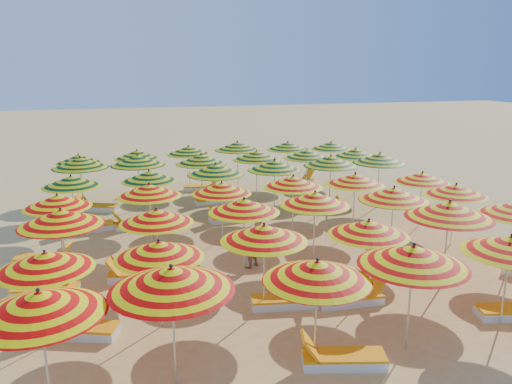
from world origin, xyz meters
TOP-DOWN VIEW (x-y plane):
  - ground at (0.00, 0.00)m, footprint 120.00×120.00m
  - umbrella_0 at (-6.13, -7.76)m, footprint 2.31×2.31m
  - umbrella_1 at (-3.89, -7.58)m, footprint 2.98×2.98m
  - umbrella_2 at (-1.05, -7.66)m, footprint 2.82×2.82m
  - umbrella_3 at (1.08, -7.70)m, footprint 2.82×2.82m
  - umbrella_4 at (3.80, -7.41)m, footprint 2.80×2.80m
  - umbrella_6 at (-6.33, -5.31)m, footprint 2.46×2.46m
  - umbrella_7 at (-3.93, -5.28)m, footprint 2.30×2.30m
  - umbrella_8 at (-1.37, -5.09)m, footprint 2.80×2.80m
  - umbrella_9 at (1.39, -5.22)m, footprint 2.29×2.29m
  - umbrella_10 at (3.84, -5.12)m, footprint 2.70×2.70m
  - umbrella_12 at (-6.24, -2.63)m, footprint 2.96×2.96m
  - umbrella_13 at (-3.77, -2.65)m, footprint 2.23×2.23m
  - umbrella_14 at (-1.19, -2.44)m, footprint 2.79×2.79m
  - umbrella_15 at (1.05, -2.42)m, footprint 2.58×2.58m
  - umbrella_16 at (3.59, -2.73)m, footprint 2.95×2.95m
  - umbrella_17 at (6.18, -2.34)m, footprint 2.67×2.67m
  - umbrella_18 at (-6.57, -0.19)m, footprint 2.45×2.45m
  - umbrella_19 at (-3.76, 0.22)m, footprint 2.51×2.51m
  - umbrella_20 at (-1.32, 0.14)m, footprint 2.53×2.53m
  - umbrella_21 at (1.25, 0.09)m, footprint 2.25×2.25m
  - umbrella_22 at (3.56, -0.15)m, footprint 2.61×2.61m
  - umbrella_23 at (6.29, -0.24)m, footprint 2.20×2.20m
  - umbrella_24 at (-6.36, 2.52)m, footprint 2.30×2.30m
  - umbrella_25 at (-3.59, 2.53)m, footprint 2.61×2.61m
  - umbrella_26 at (-1.06, 2.51)m, footprint 2.62×2.62m
  - umbrella_27 at (1.41, 2.70)m, footprint 2.36×2.36m
  - umbrella_28 at (3.87, 2.72)m, footprint 2.39×2.39m
  - umbrella_29 at (6.09, 2.60)m, footprint 2.98×2.98m
  - umbrella_30 at (-6.18, 5.13)m, footprint 2.30×2.30m
  - umbrella_31 at (-3.88, 5.10)m, footprint 2.53×2.53m
  - umbrella_32 at (-1.21, 4.94)m, footprint 2.35×2.35m
  - umbrella_33 at (1.38, 5.29)m, footprint 2.75×2.75m
  - umbrella_34 at (3.74, 5.09)m, footprint 2.88×2.88m
  - umbrella_35 at (6.13, 4.90)m, footprint 2.80×2.80m
  - umbrella_36 at (-6.39, 7.43)m, footprint 2.21×2.21m
  - umbrella_37 at (-3.80, 7.47)m, footprint 2.25×2.25m
  - umbrella_38 at (-1.36, 7.69)m, footprint 2.32×2.32m
  - umbrella_39 at (1.10, 7.78)m, footprint 2.37×2.37m
  - umbrella_40 at (3.73, 7.70)m, footprint 2.71×2.71m
  - umbrella_41 at (6.08, 7.59)m, footprint 2.45×2.45m
  - lounger_0 at (-0.55, -7.89)m, footprint 1.82×1.00m
  - lounger_3 at (-5.83, -5.18)m, footprint 1.83×1.14m
  - lounger_4 at (-0.78, -5.12)m, footprint 1.80×0.86m
  - lounger_5 at (0.89, -5.43)m, footprint 1.76×0.68m
  - lounger_7 at (-6.74, -2.78)m, footprint 1.82×0.95m
  - lounger_8 at (-4.37, -2.43)m, footprint 1.81×0.92m
  - lounger_9 at (-7.08, -0.45)m, footprint 1.83×1.08m
  - lounger_10 at (-5.86, 2.53)m, footprint 1.82×0.98m
  - lounger_11 at (-4.19, 2.57)m, footprint 1.83×1.11m
  - lounger_12 at (-0.56, 2.35)m, footprint 1.80×0.85m
  - lounger_13 at (3.37, 2.66)m, footprint 1.82×1.20m
  - lounger_14 at (-5.67, 5.34)m, footprint 1.82×1.22m
  - lounger_15 at (-0.71, 5.10)m, footprint 1.80×0.84m
  - lounger_16 at (-3.30, 7.52)m, footprint 1.82×1.24m
  - lounger_17 at (-0.76, 7.67)m, footprint 1.78×0.75m
  - lounger_18 at (4.32, 7.72)m, footprint 1.81×0.91m
  - beachgoer_b at (-1.03, -2.37)m, footprint 0.78×0.72m
  - beachgoer_a at (-0.23, -0.64)m, footprint 0.37×0.52m

SIDE VIEW (x-z plane):
  - ground at x=0.00m, z-range 0.00..0.00m
  - lounger_0 at x=-0.55m, z-range -0.19..0.50m
  - lounger_3 at x=-5.83m, z-range -0.19..0.50m
  - lounger_4 at x=-0.78m, z-range -0.19..0.50m
  - lounger_5 at x=0.89m, z-range -0.19..0.50m
  - lounger_7 at x=-6.74m, z-range -0.19..0.50m
  - lounger_8 at x=-4.37m, z-range -0.19..0.50m
  - lounger_9 at x=-7.08m, z-range -0.19..0.50m
  - lounger_10 at x=-5.86m, z-range -0.19..0.50m
  - lounger_11 at x=-4.19m, z-range -0.19..0.50m
  - lounger_12 at x=-0.56m, z-range -0.19..0.50m
  - lounger_13 at x=3.37m, z-range -0.19..0.50m
  - lounger_14 at x=-5.67m, z-range -0.19..0.50m
  - lounger_15 at x=-0.71m, z-range -0.19..0.50m
  - lounger_16 at x=-3.30m, z-range -0.19..0.50m
  - lounger_17 at x=-0.76m, z-range -0.19..0.50m
  - lounger_18 at x=4.32m, z-range -0.19..0.50m
  - beachgoer_b at x=-1.03m, z-range 0.00..1.28m
  - beachgoer_a at x=-0.23m, z-range 0.00..1.34m
  - umbrella_36 at x=-6.39m, z-range 0.82..2.98m
  - umbrella_23 at x=6.29m, z-range 0.83..3.00m
  - umbrella_20 at x=-1.32m, z-range 0.83..3.00m
  - umbrella_7 at x=-3.93m, z-range 0.83..3.01m
  - umbrella_6 at x=-6.33m, z-range 0.83..3.01m
  - umbrella_18 at x=-6.57m, z-range 0.83..3.02m
  - umbrella_13 at x=-3.77m, z-range 0.83..3.02m
  - umbrella_17 at x=6.18m, z-range 0.84..3.04m
  - umbrella_9 at x=1.39m, z-range 0.84..3.05m
  - umbrella_24 at x=-6.36m, z-range 0.84..3.05m
  - umbrella_41 at x=6.08m, z-range 0.84..3.07m
  - umbrella_25 at x=-3.59m, z-range 0.85..3.08m
  - umbrella_37 at x=-3.80m, z-range 0.85..3.09m
  - umbrella_14 at x=-1.19m, z-range 0.86..3.11m
  - umbrella_19 at x=-3.76m, z-range 0.86..3.12m
  - umbrella_21 at x=1.25m, z-range 0.86..3.12m
  - umbrella_22 at x=3.56m, z-range 0.86..3.12m
  - umbrella_35 at x=6.13m, z-range 0.87..3.15m
  - umbrella_4 at x=3.80m, z-range 0.87..3.16m
  - umbrella_8 at x=-1.37m, z-range 0.87..3.17m
  - umbrella_15 at x=1.05m, z-range 0.87..3.17m
  - umbrella_38 at x=-1.36m, z-range 0.87..3.17m
  - umbrella_40 at x=3.73m, z-range 0.87..3.17m
  - umbrella_34 at x=3.74m, z-range 0.88..3.19m
  - umbrella_2 at x=-1.05m, z-range 0.88..3.21m
  - umbrella_33 at x=1.38m, z-range 0.89..3.22m
  - umbrella_32 at x=-1.21m, z-range 0.89..3.24m
  - umbrella_16 at x=3.59m, z-range 0.89..3.25m
  - umbrella_27 at x=1.41m, z-range 0.90..3.26m
  - umbrella_26 at x=-1.06m, z-range 0.90..3.27m
  - umbrella_0 at x=-6.13m, z-range 0.90..3.28m
  - umbrella_12 at x=-6.24m, z-range 0.90..3.28m
  - umbrella_39 at x=1.10m, z-range 0.91..3.31m
  - umbrella_31 at x=-3.88m, z-range 0.92..3.34m
  - umbrella_28 at x=3.87m, z-range 0.92..3.35m
  - umbrella_30 at x=-6.18m, z-range 0.92..3.35m
  - umbrella_3 at x=1.08m, z-range 0.93..3.37m
  - umbrella_29 at x=6.09m, z-range 0.93..3.38m
  - umbrella_1 at x=-3.89m, z-range 0.94..3.43m
  - umbrella_10 at x=3.84m, z-range 0.95..3.45m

